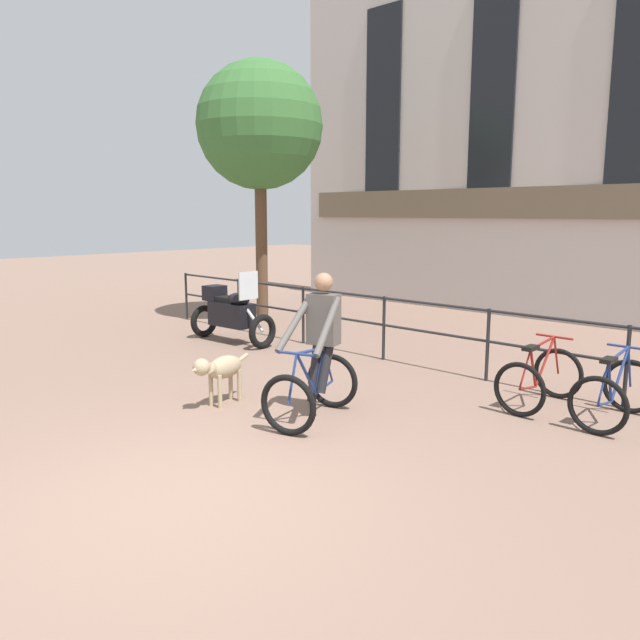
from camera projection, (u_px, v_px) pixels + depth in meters
ground_plane at (177, 498)px, 5.28m from camera, size 60.00×60.00×0.00m
canal_railing at (488, 332)px, 8.85m from camera, size 15.05×0.05×1.05m
cyclist_with_bike at (317, 354)px, 7.25m from camera, size 0.99×1.32×1.70m
dog at (220, 369)px, 7.75m from camera, size 0.31×0.97×0.66m
parked_motorcycle at (231, 313)px, 11.52m from camera, size 1.78×0.71×1.35m
parked_bicycle_near_lamp at (540, 379)px, 7.70m from camera, size 0.68×1.12×0.86m
parked_bicycle_mid_left at (615, 393)px, 7.09m from camera, size 0.66×1.11×0.86m
tree_canalside_left at (260, 127)px, 13.31m from camera, size 2.71×2.71×5.57m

